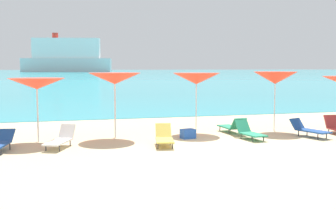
% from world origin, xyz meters
% --- Properties ---
extents(ground_plane, '(50.00, 100.00, 0.30)m').
position_xyz_m(ground_plane, '(0.00, 10.00, -0.15)').
color(ground_plane, beige).
extents(ocean_water, '(650.00, 440.00, 0.02)m').
position_xyz_m(ocean_water, '(0.00, 228.50, 0.01)').
color(ocean_water, '#2DADBC').
rests_on(ocean_water, ground_plane).
extents(umbrella_0, '(2.00, 2.00, 2.22)m').
position_xyz_m(umbrella_0, '(-6.01, 3.00, 2.03)').
color(umbrella_0, silver).
rests_on(umbrella_0, ground_plane).
extents(umbrella_1, '(1.93, 1.93, 2.40)m').
position_xyz_m(umbrella_1, '(-3.28, 3.18, 2.18)').
color(umbrella_1, silver).
rests_on(umbrella_1, ground_plane).
extents(umbrella_2, '(1.99, 1.99, 2.38)m').
position_xyz_m(umbrella_2, '(0.01, 3.57, 2.15)').
color(umbrella_2, silver).
rests_on(umbrella_2, ground_plane).
extents(umbrella_3, '(1.83, 1.83, 2.42)m').
position_xyz_m(umbrella_3, '(3.25, 3.12, 2.17)').
color(umbrella_3, silver).
rests_on(umbrella_3, ground_plane).
extents(lounge_chair_0, '(0.82, 1.69, 0.59)m').
position_xyz_m(lounge_chair_0, '(-7.08, 1.61, 0.28)').
color(lounge_chair_0, '#1E478C').
rests_on(lounge_chair_0, ground_plane).
extents(lounge_chair_1, '(0.74, 1.41, 0.65)m').
position_xyz_m(lounge_chair_1, '(1.37, 1.56, 0.27)').
color(lounge_chair_1, '#268C66').
rests_on(lounge_chair_1, ground_plane).
extents(lounge_chair_2, '(1.00, 1.64, 0.63)m').
position_xyz_m(lounge_chair_2, '(3.75, 1.44, 0.29)').
color(lounge_chair_2, '#1E478C').
rests_on(lounge_chair_2, ground_plane).
extents(lounge_chair_3, '(0.64, 1.57, 0.68)m').
position_xyz_m(lounge_chair_3, '(1.32, 2.98, 0.28)').
color(lounge_chair_3, '#268C66').
rests_on(lounge_chair_3, ground_plane).
extents(lounge_chair_4, '(0.80, 1.51, 0.66)m').
position_xyz_m(lounge_chair_4, '(-1.93, 1.16, 0.29)').
color(lounge_chair_4, '#D8BF4C').
rests_on(lounge_chair_4, ground_plane).
extents(lounge_chair_5, '(1.08, 1.64, 0.67)m').
position_xyz_m(lounge_chair_5, '(-5.26, 1.73, 0.28)').
color(lounge_chair_5, white).
rests_on(lounge_chair_5, ground_plane).
extents(cooler_box, '(0.57, 0.47, 0.34)m').
position_xyz_m(cooler_box, '(-0.74, 2.29, 0.17)').
color(cooler_box, blue).
rests_on(cooler_box, ground_plane).
extents(cruise_ship, '(50.69, 19.35, 22.08)m').
position_xyz_m(cruise_ship, '(-0.45, 229.61, 8.47)').
color(cruise_ship, silver).
rests_on(cruise_ship, ocean_water).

